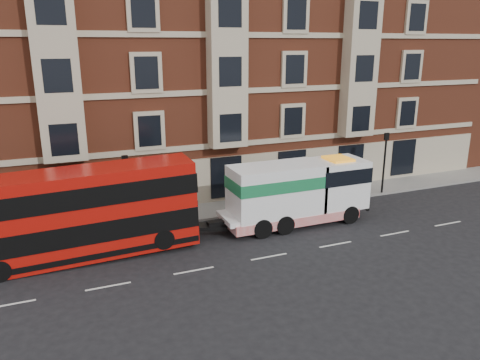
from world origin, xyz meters
TOP-DOWN VIEW (x-y plane):
  - ground at (0.00, 0.00)m, footprint 120.00×120.00m
  - sidewalk at (0.00, 7.50)m, footprint 90.00×3.00m
  - victorian_terrace at (0.50, 15.00)m, footprint 45.00×12.00m
  - lamp_post_west at (-6.00, 6.20)m, footprint 0.35×0.15m
  - lamp_post_east at (12.00, 6.20)m, footprint 0.35×0.15m
  - double_decker_bus at (-8.67, 3.51)m, footprint 11.31×2.60m
  - tow_truck at (3.38, 3.51)m, footprint 9.06×2.68m

SIDE VIEW (x-z plane):
  - ground at x=0.00m, z-range 0.00..0.00m
  - sidewalk at x=0.00m, z-range 0.00..0.15m
  - tow_truck at x=3.38m, z-range 0.11..3.89m
  - double_decker_bus at x=-8.67m, z-range 0.14..4.71m
  - lamp_post_west at x=-6.00m, z-range 0.50..4.85m
  - lamp_post_east at x=12.00m, z-range 0.50..4.85m
  - victorian_terrace at x=0.50m, z-range -0.13..20.27m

